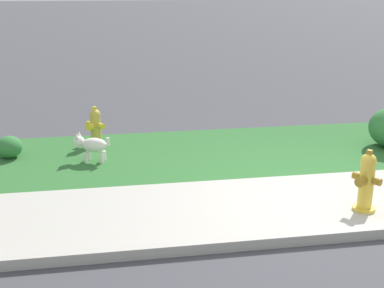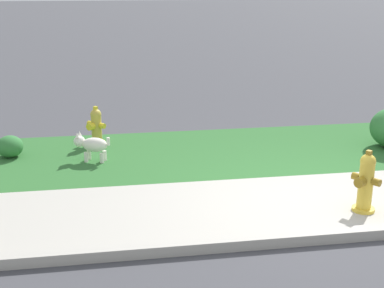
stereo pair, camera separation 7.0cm
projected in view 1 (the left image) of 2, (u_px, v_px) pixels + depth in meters
ground_plane at (308, 202)px, 6.71m from camera, size 120.00×120.00×0.00m
sidewalk_pavement at (308, 202)px, 6.71m from camera, size 18.00×1.84×0.01m
grass_verge at (258, 149)px, 8.77m from camera, size 18.00×2.55×0.01m
street_curb at (343, 234)px, 5.75m from camera, size 18.00×0.16×0.12m
fire_hydrant_at_driveway at (366, 182)px, 6.36m from camera, size 0.33×0.34×0.77m
fire_hydrant_far_end at (95, 127)px, 8.93m from camera, size 0.33×0.33×0.66m
small_white_dog at (91, 145)px, 8.12m from camera, size 0.55×0.34×0.46m
shrub_bush_far_verge at (9, 147)px, 8.32m from camera, size 0.41×0.41×0.35m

